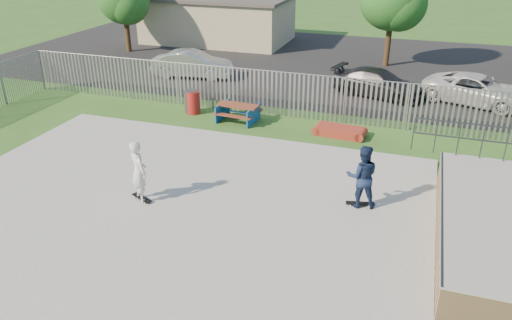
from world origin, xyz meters
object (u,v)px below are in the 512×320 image
(funbox, at_px, (340,131))
(car_white, at_px, (477,90))
(picnic_table, at_px, (238,113))
(trash_bin_red, at_px, (193,102))
(car_silver, at_px, (192,64))
(skater_navy, at_px, (362,176))
(trash_bin_grey, at_px, (192,102))
(car_dark, at_px, (378,83))
(skater_white, at_px, (139,171))

(funbox, bearing_deg, car_white, 52.43)
(picnic_table, bearing_deg, trash_bin_red, 177.10)
(car_silver, xyz_separation_m, skater_navy, (10.92, -11.55, 0.36))
(trash_bin_grey, xyz_separation_m, car_white, (12.26, 5.42, 0.18))
(funbox, height_order, car_silver, car_silver)
(car_silver, xyz_separation_m, car_dark, (10.18, -0.18, -0.07))
(trash_bin_red, xyz_separation_m, skater_white, (2.01, -7.95, 0.60))
(funbox, bearing_deg, skater_navy, -69.62)
(trash_bin_grey, height_order, car_dark, car_dark)
(car_white, distance_m, skater_navy, 12.25)
(skater_white, bearing_deg, picnic_table, -56.61)
(picnic_table, height_order, skater_white, skater_white)
(trash_bin_red, xyz_separation_m, trash_bin_grey, (-0.09, 0.04, 0.01))
(car_silver, bearing_deg, funbox, -131.41)
(car_dark, bearing_deg, skater_navy, -161.71)
(trash_bin_grey, bearing_deg, car_dark, 33.88)
(trash_bin_red, distance_m, skater_navy, 10.38)
(trash_bin_red, bearing_deg, picnic_table, -7.60)
(skater_white, bearing_deg, car_silver, -35.69)
(picnic_table, xyz_separation_m, trash_bin_red, (-2.26, 0.30, 0.13))
(skater_navy, bearing_deg, trash_bin_red, -49.75)
(car_silver, relative_size, car_dark, 0.97)
(car_dark, bearing_deg, trash_bin_red, 139.01)
(trash_bin_grey, height_order, car_white, car_white)
(funbox, relative_size, car_white, 0.37)
(picnic_table, distance_m, trash_bin_red, 2.29)
(picnic_table, height_order, car_silver, car_silver)
(funbox, distance_m, car_silver, 11.06)
(picnic_table, relative_size, trash_bin_grey, 1.80)
(car_white, bearing_deg, trash_bin_red, 132.99)
(funbox, relative_size, trash_bin_red, 1.77)
(trash_bin_grey, bearing_deg, skater_white, -75.28)
(funbox, bearing_deg, car_dark, 86.12)
(trash_bin_grey, bearing_deg, car_silver, 115.02)
(car_white, relative_size, skater_navy, 2.56)
(trash_bin_red, bearing_deg, car_dark, 34.43)
(car_silver, height_order, car_white, car_silver)
(car_dark, bearing_deg, skater_white, 171.57)
(car_white, distance_m, skater_white, 16.83)
(trash_bin_grey, relative_size, skater_white, 0.55)
(car_dark, xyz_separation_m, skater_white, (-5.59, -13.16, 0.43))
(funbox, distance_m, car_white, 8.10)
(car_dark, distance_m, skater_navy, 11.40)
(picnic_table, distance_m, car_white, 11.47)
(skater_navy, bearing_deg, car_dark, -99.56)
(trash_bin_grey, distance_m, car_silver, 5.90)
(car_dark, distance_m, car_white, 4.58)
(skater_navy, bearing_deg, skater_white, 2.52)
(funbox, bearing_deg, car_silver, 152.26)
(picnic_table, relative_size, car_dark, 0.41)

